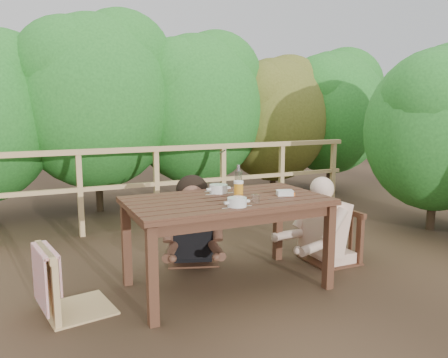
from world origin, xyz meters
name	(u,v)px	position (x,y,z in m)	size (l,w,h in m)	color
ground	(227,286)	(0.00, 0.00, 0.00)	(60.00, 60.00, 0.00)	#473221
table	(227,244)	(0.00, 0.00, 0.37)	(1.59, 0.90, 0.74)	#412517
chair_left	(75,247)	(-1.17, 0.07, 0.48)	(0.48, 0.48, 0.96)	tan
chair_far	(193,213)	(-0.03, 0.71, 0.48)	(0.47, 0.47, 0.95)	#412517
chair_right	(331,214)	(1.17, 0.13, 0.47)	(0.47, 0.47, 0.94)	#412517
woman	(192,194)	(-0.03, 0.73, 0.66)	(0.53, 0.65, 1.31)	black
diner_right	(335,191)	(1.20, 0.13, 0.69)	(0.55, 0.68, 1.37)	beige
railing	(157,188)	(0.00, 2.00, 0.51)	(5.60, 0.10, 1.01)	tan
hedge_row	(157,78)	(0.40, 3.20, 1.90)	(6.60, 1.60, 3.80)	#226420
soup_near	(237,203)	(-0.06, -0.31, 0.78)	(0.24, 0.24, 0.08)	white
soup_far	(219,190)	(0.03, 0.22, 0.78)	(0.26, 0.26, 0.09)	white
bread_roll	(238,199)	(0.01, -0.18, 0.77)	(0.13, 0.10, 0.07)	olive
beer_glass	(239,190)	(0.09, -0.03, 0.81)	(0.08, 0.08, 0.15)	orange
bottle	(238,180)	(0.15, 0.09, 0.87)	(0.06, 0.06, 0.27)	white
tumbler	(256,200)	(0.12, -0.26, 0.78)	(0.07, 0.07, 0.08)	white
butter_tub	(285,194)	(0.48, -0.11, 0.77)	(0.14, 0.10, 0.06)	white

